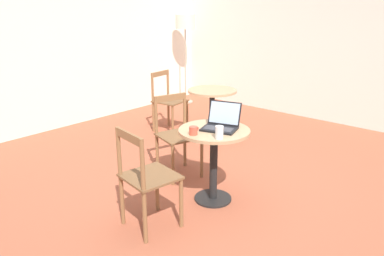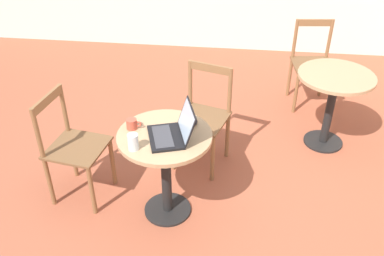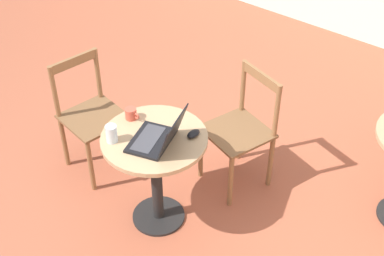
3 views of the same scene
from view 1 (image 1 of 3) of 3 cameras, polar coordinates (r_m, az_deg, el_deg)
ground_plane at (r=3.89m, az=4.04°, el=-9.96°), size 16.00×16.00×0.00m
wall_back at (r=5.98m, az=-21.69°, el=12.30°), size 9.40×0.06×2.70m
wall_side at (r=6.34m, az=22.79°, el=12.44°), size 0.06×9.40×2.70m
cafe_table_near at (r=3.56m, az=3.36°, el=-2.94°), size 0.67×0.67×0.73m
cafe_table_mid at (r=5.20m, az=3.08°, el=3.93°), size 0.67×0.67×0.73m
chair_near_left at (r=3.17m, az=-6.99°, el=-7.68°), size 0.48×0.48×0.90m
chair_near_back at (r=4.15m, az=-2.29°, el=-1.15°), size 0.52×0.52×0.90m
chair_mid_back at (r=5.67m, az=-3.68°, el=4.11°), size 0.46×0.46×0.90m
floor_lamp at (r=7.25m, az=-1.05°, el=15.19°), size 0.36×0.36×1.67m
laptop at (r=3.51m, az=4.43°, el=0.68°), size 0.38×0.39×0.23m
mouse at (r=3.73m, az=3.19°, el=1.21°), size 0.06×0.10×0.03m
mug at (r=3.34m, az=0.23°, el=-0.40°), size 0.11×0.08×0.08m
drinking_glass at (r=3.24m, az=4.18°, el=-0.68°), size 0.07×0.07×0.11m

